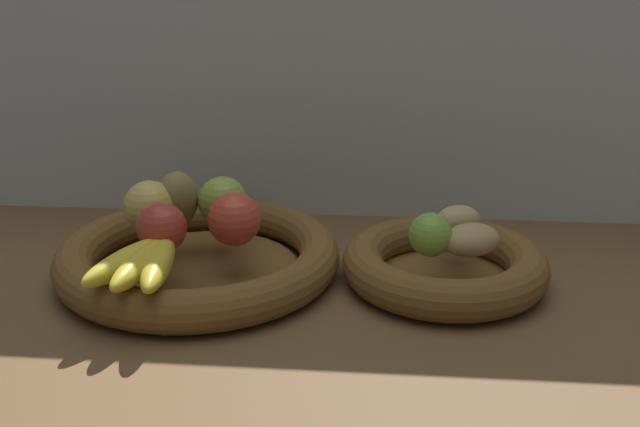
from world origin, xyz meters
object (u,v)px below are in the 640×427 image
object	(u,v)px
pear_brown	(178,199)
potato_back	(458,221)
potato_small	(471,240)
banana_bunch_front	(144,261)
fruit_bowl_right	(444,265)
fruit_bowl_left	(199,257)
apple_green_back	(223,201)
apple_golden_left	(150,206)
lime_near	(431,235)
apple_red_right	(234,219)
apple_red_front	(162,228)

from	to	relation	value
pear_brown	potato_back	xyz separation A→B (cm)	(38.91, -0.34, -1.88)
pear_brown	potato_small	world-z (taller)	pear_brown
banana_bunch_front	fruit_bowl_right	bearing A→B (deg)	18.00
fruit_bowl_left	apple_green_back	distance (cm)	8.62
fruit_bowl_right	apple_golden_left	xyz separation A→B (cm)	(-40.41, 1.92, 6.47)
pear_brown	banana_bunch_front	bearing A→B (deg)	-89.54
fruit_bowl_right	pear_brown	bearing A→B (deg)	173.43
fruit_bowl_right	banana_bunch_front	size ratio (longest dim) A/B	1.63
potato_back	lime_near	xyz separation A→B (cm)	(-4.10, -7.41, 0.73)
fruit_bowl_left	banana_bunch_front	world-z (taller)	banana_bunch_front
potato_small	potato_back	distance (cm)	6.89
fruit_bowl_left	apple_red_right	bearing A→B (deg)	-19.28
apple_golden_left	potato_small	bearing A→B (deg)	-6.30
fruit_bowl_left	potato_back	size ratio (longest dim) A/B	5.94
apple_golden_left	lime_near	xyz separation A→B (cm)	(38.10, -5.39, -0.77)
apple_red_front	lime_near	bearing A→B (deg)	2.64
fruit_bowl_right	potato_small	xyz separation A→B (cm)	(2.86, -2.86, 4.94)
fruit_bowl_right	apple_red_front	distance (cm)	37.58
fruit_bowl_right	apple_red_right	size ratio (longest dim) A/B	3.85
fruit_bowl_left	lime_near	size ratio (longest dim) A/B	6.85
fruit_bowl_right	banana_bunch_front	distance (cm)	39.15
apple_red_right	apple_golden_left	bearing A→B (deg)	162.86
apple_golden_left	pear_brown	world-z (taller)	pear_brown
apple_golden_left	fruit_bowl_left	bearing A→B (deg)	-15.39
fruit_bowl_right	potato_small	size ratio (longest dim) A/B	3.55
apple_green_back	pear_brown	size ratio (longest dim) A/B	0.88
apple_green_back	lime_near	xyz separation A→B (cm)	(28.63, -8.67, -0.68)
apple_red_front	potato_small	distance (cm)	39.68
fruit_bowl_right	lime_near	xyz separation A→B (cm)	(-2.31, -3.47, 5.70)
apple_green_back	pear_brown	xyz separation A→B (cm)	(-6.18, -0.93, 0.47)
fruit_bowl_right	apple_green_back	world-z (taller)	apple_green_back
apple_green_back	potato_back	world-z (taller)	apple_green_back
apple_green_back	apple_red_front	size ratio (longest dim) A/B	1.08
pear_brown	potato_small	size ratio (longest dim) A/B	1.03
fruit_bowl_left	fruit_bowl_right	bearing A→B (deg)	0.00
potato_back	potato_small	bearing A→B (deg)	-81.03
banana_bunch_front	potato_back	xyz separation A→B (cm)	(38.77, 15.95, 0.47)
banana_bunch_front	apple_red_front	bearing A→B (deg)	87.95
pear_brown	potato_back	distance (cm)	38.95
apple_green_back	potato_back	distance (cm)	32.78
apple_green_back	apple_red_right	bearing A→B (deg)	-66.80
apple_green_back	potato_small	xyz separation A→B (cm)	(33.80, -8.07, -1.43)
potato_small	lime_near	xyz separation A→B (cm)	(-5.18, -0.61, 0.75)
potato_small	potato_back	xyz separation A→B (cm)	(-1.07, 6.80, 0.02)
fruit_bowl_right	apple_green_back	bearing A→B (deg)	170.46
fruit_bowl_left	potato_small	distance (cm)	36.77
fruit_bowl_left	apple_red_front	size ratio (longest dim) A/B	5.95
apple_green_back	potato_back	size ratio (longest dim) A/B	1.07
potato_small	potato_back	world-z (taller)	same
pear_brown	lime_near	xyz separation A→B (cm)	(34.80, -7.74, -1.15)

